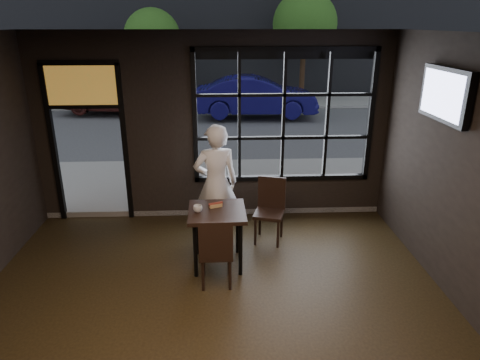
{
  "coord_description": "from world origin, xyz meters",
  "views": [
    {
      "loc": [
        0.13,
        -3.61,
        3.3
      ],
      "look_at": [
        0.4,
        2.2,
        1.15
      ],
      "focal_mm": 32.0,
      "sensor_mm": 36.0,
      "label": 1
    }
  ],
  "objects_px": {
    "cafe_table": "(217,237)",
    "man": "(216,184)",
    "chair_near": "(216,250)",
    "navy_car": "(256,96)"
  },
  "relations": [
    {
      "from": "cafe_table",
      "to": "chair_near",
      "type": "xyz_separation_m",
      "value": [
        -0.02,
        -0.48,
        0.07
      ]
    },
    {
      "from": "cafe_table",
      "to": "man",
      "type": "height_order",
      "value": "man"
    },
    {
      "from": "chair_near",
      "to": "man",
      "type": "height_order",
      "value": "man"
    },
    {
      "from": "man",
      "to": "cafe_table",
      "type": "bearing_deg",
      "value": 81.51
    },
    {
      "from": "chair_near",
      "to": "navy_car",
      "type": "relative_size",
      "value": 0.23
    },
    {
      "from": "man",
      "to": "navy_car",
      "type": "relative_size",
      "value": 0.44
    },
    {
      "from": "man",
      "to": "navy_car",
      "type": "height_order",
      "value": "man"
    },
    {
      "from": "chair_near",
      "to": "man",
      "type": "bearing_deg",
      "value": -90.72
    },
    {
      "from": "chair_near",
      "to": "cafe_table",
      "type": "bearing_deg",
      "value": -92.69
    },
    {
      "from": "chair_near",
      "to": "navy_car",
      "type": "distance_m",
      "value": 10.48
    }
  ]
}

